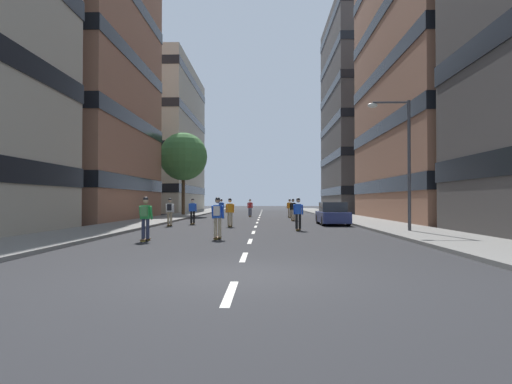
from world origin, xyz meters
The scene contains 21 objects.
ground_plane centered at (0.00, 30.58, 0.00)m, with size 183.49×183.49×0.00m, color #28282B.
sidewalk_left centered at (-8.15, 34.40, 0.07)m, with size 3.69×84.10×0.14m, color gray.
sidewalk_right centered at (8.15, 34.40, 0.07)m, with size 3.69×84.10×0.14m, color gray.
lane_markings centered at (0.00, 33.00, 0.00)m, with size 0.16×72.20×0.01m.
building_left_mid centered at (-16.96, 26.70, 15.17)m, with size 14.05×17.27×30.15m.
building_left_far centered at (-16.96, 55.77, 10.63)m, with size 14.05×23.02×21.08m.
building_right_mid centered at (16.96, 26.70, 11.79)m, with size 14.05×21.21×23.41m.
building_right_far centered at (16.96, 55.77, 14.64)m, with size 14.05×20.31×29.10m.
parked_car_near centered at (5.10, 20.16, 0.70)m, with size 1.82×4.40×1.52m.
street_tree_near centered at (-8.15, 37.44, 6.30)m, with size 5.10×5.10×8.72m.
streetlamp_right centered at (7.41, 12.50, 4.14)m, with size 2.13×0.30×6.50m.
skater_0 centered at (-4.38, 20.65, 0.98)m, with size 0.54×0.91×1.78m.
skater_1 centered at (-1.58, 17.70, 0.98)m, with size 0.57×0.92×1.78m.
skater_2 centered at (-5.48, 18.41, 1.02)m, with size 0.54×0.91×1.78m.
skater_3 centered at (-3.62, 32.86, 0.98)m, with size 0.53×0.90×1.78m.
skater_4 centered at (-4.19, 7.91, 1.02)m, with size 0.54×0.91×1.78m.
skater_5 centered at (2.90, 32.63, 0.98)m, with size 0.55×0.92×1.78m.
skater_6 centered at (-1.41, 8.92, 1.02)m, with size 0.55×0.91×1.78m.
skater_7 centered at (2.39, 14.45, 0.98)m, with size 0.56×0.92×1.78m.
skater_8 centered at (-0.95, 35.11, 0.98)m, with size 0.53×0.90×1.78m.
skater_9 centered at (2.82, 26.14, 0.98)m, with size 0.57×0.92×1.78m.
Camera 1 is at (0.63, -9.90, 1.63)m, focal length 31.40 mm.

